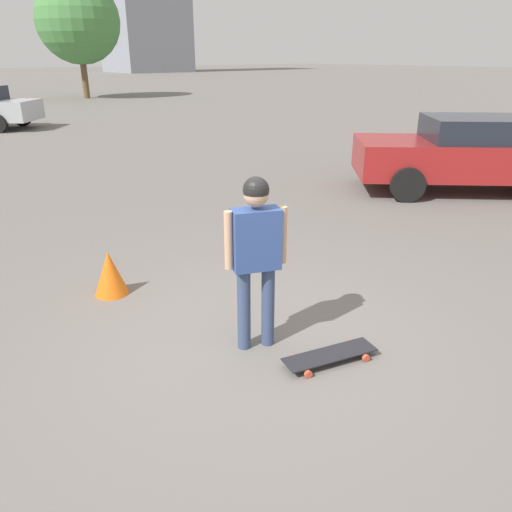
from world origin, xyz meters
The scene contains 6 objects.
ground_plane centered at (0.00, 0.00, 0.00)m, with size 220.00×220.00×0.00m, color slate.
person centered at (0.00, 0.00, 0.98)m, with size 0.34×0.51×1.58m.
skateboard centered at (-0.62, -0.33, 0.07)m, with size 0.45×0.88×0.08m.
car_parked_near centered at (1.76, -6.77, 0.74)m, with size 4.15×4.30×1.42m.
tree_distant centered at (28.33, -9.73, 4.31)m, with size 4.82×4.82×6.73m.
traffic_cone centered at (1.85, 0.58, 0.25)m, with size 0.37×0.37×0.51m.
Camera 1 is at (-3.08, 2.51, 2.50)m, focal length 35.00 mm.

